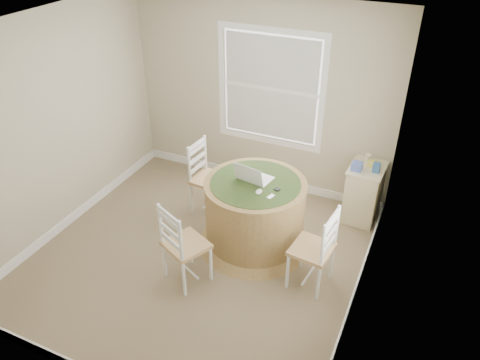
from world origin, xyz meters
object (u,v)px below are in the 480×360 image
at_px(laptop, 254,177).
at_px(corner_chest, 363,192).
at_px(chair_left, 210,179).
at_px(round_table, 255,211).
at_px(chair_right, 312,249).
at_px(chair_near, 186,244).

height_order(laptop, corner_chest, laptop).
height_order(chair_left, laptop, laptop).
xyz_separation_m(round_table, chair_right, (0.80, -0.40, 0.02)).
height_order(chair_right, corner_chest, chair_right).
height_order(round_table, laptop, laptop).
bearing_deg(chair_near, corner_chest, -102.26).
bearing_deg(chair_right, corner_chest, 176.75).
relative_size(round_table, chair_right, 1.42).
bearing_deg(laptop, chair_near, 77.87).
distance_m(round_table, chair_right, 0.90).
height_order(chair_right, laptop, laptop).
height_order(chair_left, chair_near, same).
height_order(chair_near, laptop, laptop).
relative_size(chair_left, chair_right, 1.00).
height_order(chair_left, corner_chest, chair_left).
xyz_separation_m(chair_left, chair_near, (0.38, -1.25, 0.00)).
height_order(round_table, chair_right, chair_right).
bearing_deg(chair_left, round_table, -110.78).
bearing_deg(round_table, chair_right, -10.07).
height_order(chair_left, chair_right, same).
bearing_deg(laptop, chair_right, 161.50).
bearing_deg(corner_chest, round_table, -133.05).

